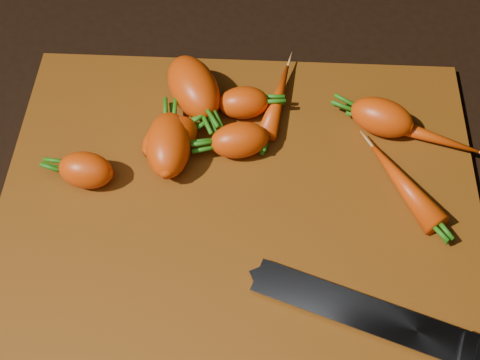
{
  "coord_description": "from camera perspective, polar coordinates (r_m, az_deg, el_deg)",
  "views": [
    {
      "loc": [
        0.02,
        -0.38,
        0.6
      ],
      "look_at": [
        0.0,
        0.01,
        0.03
      ],
      "focal_mm": 50.0,
      "sensor_mm": 36.0,
      "label": 1
    }
  ],
  "objects": [
    {
      "name": "carrot_1",
      "position": [
        0.71,
        -13.03,
        0.82
      ],
      "size": [
        0.06,
        0.05,
        0.04
      ],
      "primitive_type": "ellipsoid",
      "rotation": [
        0.0,
        0.0,
        3.0
      ],
      "color": "#D8420C",
      "rests_on": "cutting_board"
    },
    {
      "name": "carrot_6",
      "position": [
        0.75,
        11.99,
        5.26
      ],
      "size": [
        0.08,
        0.06,
        0.04
      ],
      "primitive_type": "ellipsoid",
      "rotation": [
        0.0,
        0.0,
        2.76
      ],
      "color": "#D8420C",
      "rests_on": "cutting_board"
    },
    {
      "name": "carrot_2",
      "position": [
        0.76,
        -3.98,
        7.89
      ],
      "size": [
        0.09,
        0.1,
        0.05
      ],
      "primitive_type": "ellipsoid",
      "rotation": [
        0.0,
        0.0,
        -1.1
      ],
      "color": "#D8420C",
      "rests_on": "cutting_board"
    },
    {
      "name": "carrot_0",
      "position": [
        0.72,
        -5.98,
        3.56
      ],
      "size": [
        0.08,
        0.07,
        0.04
      ],
      "primitive_type": "ellipsoid",
      "rotation": [
        0.0,
        0.0,
        0.71
      ],
      "color": "#D8420C",
      "rests_on": "cutting_board"
    },
    {
      "name": "carrot_4",
      "position": [
        0.72,
        -0.05,
        3.42
      ],
      "size": [
        0.07,
        0.05,
        0.04
      ],
      "primitive_type": "ellipsoid",
      "rotation": [
        0.0,
        0.0,
        3.37
      ],
      "color": "#D8420C",
      "rests_on": "cutting_board"
    },
    {
      "name": "carrot_8",
      "position": [
        0.76,
        15.2,
        3.83
      ],
      "size": [
        0.13,
        0.06,
        0.02
      ],
      "primitive_type": "ellipsoid",
      "rotation": [
        0.0,
        0.0,
        -0.35
      ],
      "color": "#D8420C",
      "rests_on": "cutting_board"
    },
    {
      "name": "carrot_7",
      "position": [
        0.77,
        3.2,
        6.85
      ],
      "size": [
        0.05,
        0.11,
        0.02
      ],
      "primitive_type": "ellipsoid",
      "rotation": [
        0.0,
        0.0,
        1.36
      ],
      "color": "#D8420C",
      "rests_on": "cutting_board"
    },
    {
      "name": "carrot_9",
      "position": [
        0.71,
        13.82,
        -0.4
      ],
      "size": [
        0.08,
        0.11,
        0.03
      ],
      "primitive_type": "ellipsoid",
      "rotation": [
        0.0,
        0.0,
        2.11
      ],
      "color": "#D8420C",
      "rests_on": "cutting_board"
    },
    {
      "name": "ground",
      "position": [
        0.71,
        -0.04,
        -2.27
      ],
      "size": [
        2.0,
        2.0,
        0.01
      ],
      "primitive_type": "cube",
      "color": "black"
    },
    {
      "name": "carrot_5",
      "position": [
        0.75,
        0.31,
        6.61
      ],
      "size": [
        0.06,
        0.04,
        0.04
      ],
      "primitive_type": "ellipsoid",
      "rotation": [
        0.0,
        0.0,
        0.14
      ],
      "color": "#D8420C",
      "rests_on": "cutting_board"
    },
    {
      "name": "cutting_board",
      "position": [
        0.7,
        -0.04,
        -1.78
      ],
      "size": [
        0.5,
        0.4,
        0.01
      ],
      "primitive_type": "cube",
      "color": "#5C2E08",
      "rests_on": "ground"
    },
    {
      "name": "knife",
      "position": [
        0.64,
        11.53,
        -11.4
      ],
      "size": [
        0.31,
        0.13,
        0.02
      ],
      "rotation": [
        0.0,
        0.0,
        -0.33
      ],
      "color": "gray",
      "rests_on": "cutting_board"
    },
    {
      "name": "carrot_3",
      "position": [
        0.71,
        -6.13,
        3.0
      ],
      "size": [
        0.05,
        0.08,
        0.05
      ],
      "primitive_type": "ellipsoid",
      "rotation": [
        0.0,
        0.0,
        1.64
      ],
      "color": "#D8420C",
      "rests_on": "cutting_board"
    }
  ]
}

